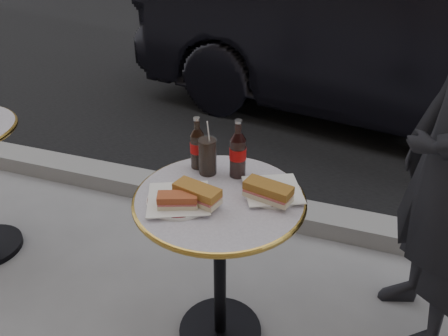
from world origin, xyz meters
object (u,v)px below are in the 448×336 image
(cola_bottle_right, at_px, (238,149))
(parked_car, at_px, (397,38))
(plate_left, at_px, (179,201))
(bistro_table, at_px, (220,272))
(cola_bottle_left, at_px, (197,143))
(plate_right, at_px, (272,191))
(cola_glass, at_px, (208,156))

(cola_bottle_right, height_order, parked_car, parked_car)
(plate_left, height_order, parked_car, parked_car)
(bistro_table, xyz_separation_m, cola_bottle_right, (0.02, 0.16, 0.48))
(cola_bottle_left, bearing_deg, plate_left, -83.19)
(plate_right, relative_size, cola_bottle_left, 0.99)
(cola_bottle_right, height_order, cola_glass, cola_bottle_right)
(bistro_table, distance_m, parked_car, 2.76)
(plate_left, distance_m, cola_bottle_right, 0.30)
(bistro_table, relative_size, cola_bottle_left, 3.44)
(plate_left, relative_size, cola_bottle_left, 1.06)
(plate_right, height_order, cola_glass, cola_glass)
(plate_left, bearing_deg, parked_car, 75.90)
(plate_right, bearing_deg, plate_left, -150.51)
(cola_glass, bearing_deg, cola_bottle_left, 149.83)
(bistro_table, relative_size, cola_bottle_right, 3.15)
(plate_right, bearing_deg, parked_car, 81.23)
(bistro_table, bearing_deg, plate_left, -145.19)
(bistro_table, height_order, cola_bottle_left, cola_bottle_left)
(plate_right, relative_size, cola_glass, 1.44)
(plate_right, height_order, cola_bottle_left, cola_bottle_left)
(bistro_table, bearing_deg, parked_car, 77.91)
(plate_left, xyz_separation_m, cola_bottle_left, (-0.03, 0.25, 0.10))
(plate_left, bearing_deg, bistro_table, 34.81)
(cola_bottle_left, relative_size, cola_bottle_right, 0.92)
(plate_right, xyz_separation_m, cola_bottle_right, (-0.16, 0.07, 0.11))
(bistro_table, distance_m, plate_right, 0.42)
(cola_bottle_right, relative_size, parked_car, 0.05)
(bistro_table, xyz_separation_m, parked_car, (0.57, 2.68, 0.35))
(cola_bottle_right, relative_size, cola_glass, 1.59)
(plate_right, bearing_deg, cola_bottle_right, 154.83)
(bistro_table, relative_size, parked_car, 0.17)
(plate_right, bearing_deg, bistro_table, -154.56)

